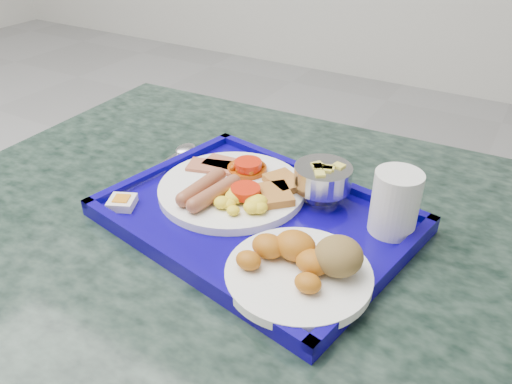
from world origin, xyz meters
TOP-DOWN VIEW (x-y plane):
  - table at (1.19, 0.26)m, footprint 1.19×0.82m
  - tray at (1.15, 0.25)m, footprint 0.48×0.39m
  - main_plate at (1.09, 0.28)m, footprint 0.23×0.23m
  - bread_plate at (1.27, 0.16)m, footprint 0.18×0.18m
  - fruit_bowl at (1.21, 0.33)m, footprint 0.09×0.09m
  - juice_cup at (1.33, 0.31)m, footprint 0.07×0.07m
  - spoon at (0.94, 0.33)m, footprint 0.04×0.18m
  - knife at (0.93, 0.27)m, footprint 0.02×0.19m
  - jam_packet at (0.96, 0.16)m, footprint 0.05×0.05m

SIDE VIEW (x-z plane):
  - table at x=1.19m, z-range 0.18..0.90m
  - tray at x=1.15m, z-range 0.72..0.75m
  - knife at x=0.93m, z-range 0.74..0.75m
  - spoon at x=0.94m, z-range 0.74..0.75m
  - jam_packet at x=0.96m, z-range 0.74..0.76m
  - main_plate at x=1.09m, z-range 0.74..0.77m
  - bread_plate at x=1.27m, z-range 0.73..0.79m
  - fruit_bowl at x=1.21m, z-range 0.75..0.81m
  - juice_cup at x=1.33m, z-range 0.74..0.84m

